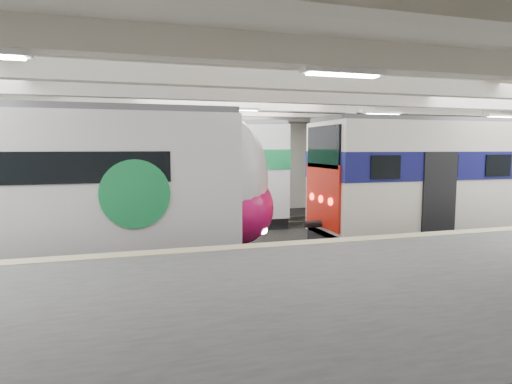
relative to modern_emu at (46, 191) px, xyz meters
name	(u,v)px	position (x,y,z in m)	size (l,w,h in m)	color
station_hall	(270,158)	(6.17, -1.74, 0.92)	(36.00, 24.00, 5.75)	black
modern_emu	(46,191)	(0.00, 0.00, 0.00)	(14.82, 3.06, 4.73)	silver
older_rer	(486,177)	(15.55, 0.00, 0.09)	(14.01, 3.09, 4.60)	white
far_train	(109,174)	(1.49, 5.50, 0.12)	(15.01, 3.40, 4.73)	silver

